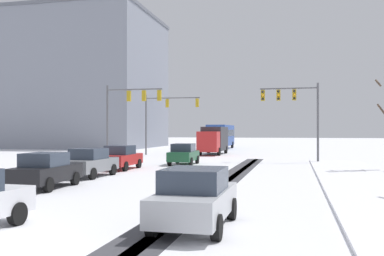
% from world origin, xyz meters
% --- Properties ---
extents(wheel_track_left_lane, '(1.04, 34.50, 0.01)m').
position_xyz_m(wheel_track_left_lane, '(3.20, 15.68, 0.00)').
color(wheel_track_left_lane, '#424247').
rests_on(wheel_track_left_lane, ground).
extents(wheel_track_right_lane, '(0.83, 34.50, 0.01)m').
position_xyz_m(wheel_track_right_lane, '(3.73, 15.68, 0.00)').
color(wheel_track_right_lane, '#424247').
rests_on(wheel_track_right_lane, ground).
extents(sidewalk_kerb_right, '(4.00, 34.50, 0.12)m').
position_xyz_m(sidewalk_kerb_right, '(10.16, 14.12, 0.06)').
color(sidewalk_kerb_right, white).
rests_on(sidewalk_kerb_right, ground).
extents(traffic_signal_far_left, '(6.04, 0.49, 6.50)m').
position_xyz_m(traffic_signal_far_left, '(-6.68, 37.44, 4.64)').
color(traffic_signal_far_left, '#56565B').
rests_on(traffic_signal_far_left, ground).
extents(traffic_signal_near_right, '(4.75, 0.38, 6.50)m').
position_xyz_m(traffic_signal_near_right, '(6.90, 29.35, 4.75)').
color(traffic_signal_near_right, '#56565B').
rests_on(traffic_signal_near_right, ground).
extents(traffic_signal_near_left, '(5.03, 0.42, 6.50)m').
position_xyz_m(traffic_signal_near_left, '(-6.78, 27.36, 4.76)').
color(traffic_signal_near_left, '#56565B').
rests_on(traffic_signal_near_left, ground).
extents(car_dark_green_lead, '(1.94, 4.15, 1.62)m').
position_xyz_m(car_dark_green_lead, '(-1.39, 25.04, 0.82)').
color(car_dark_green_lead, '#194C2D').
rests_on(car_dark_green_lead, ground).
extents(car_red_second, '(1.86, 4.11, 1.62)m').
position_xyz_m(car_red_second, '(-4.50, 20.10, 0.82)').
color(car_red_second, red).
rests_on(car_red_second, ground).
extents(car_grey_third, '(1.91, 4.14, 1.62)m').
position_xyz_m(car_grey_third, '(-4.37, 15.27, 0.82)').
color(car_grey_third, slate).
rests_on(car_grey_third, ground).
extents(car_black_fourth, '(2.00, 4.18, 1.62)m').
position_xyz_m(car_black_fourth, '(-4.11, 10.37, 0.82)').
color(car_black_fourth, black).
rests_on(car_black_fourth, ground).
extents(car_silver_fifth, '(1.84, 4.10, 1.62)m').
position_xyz_m(car_silver_fifth, '(4.31, 4.07, 0.82)').
color(car_silver_fifth, '#B7BABF').
rests_on(car_silver_fifth, ground).
extents(bus_oncoming, '(2.85, 11.05, 3.38)m').
position_xyz_m(bus_oncoming, '(-3.27, 53.81, 1.99)').
color(bus_oncoming, '#284793').
rests_on(bus_oncoming, ground).
extents(box_truck_delivery, '(2.31, 7.40, 3.02)m').
position_xyz_m(box_truck_delivery, '(-1.78, 39.72, 1.63)').
color(box_truck_delivery, red).
rests_on(box_truck_delivery, ground).
extents(office_building_far_left_block, '(23.97, 19.48, 20.58)m').
position_xyz_m(office_building_far_left_block, '(-26.25, 55.60, 10.30)').
color(office_building_far_left_block, gray).
rests_on(office_building_far_left_block, ground).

